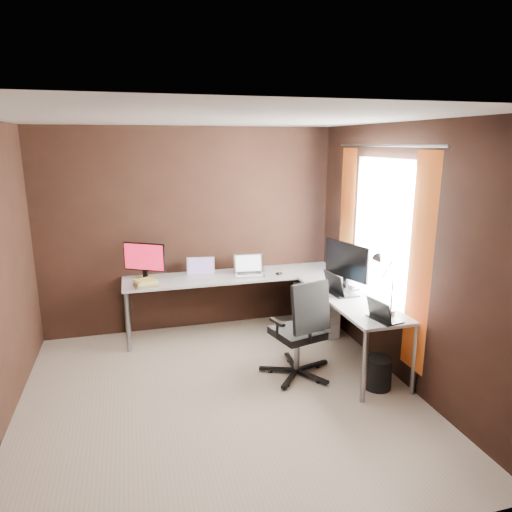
{
  "coord_description": "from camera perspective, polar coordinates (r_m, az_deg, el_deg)",
  "views": [
    {
      "loc": [
        -0.7,
        -3.75,
        2.31
      ],
      "look_at": [
        0.61,
        0.95,
        1.09
      ],
      "focal_mm": 32.0,
      "sensor_mm": 36.0,
      "label": 1
    }
  ],
  "objects": [
    {
      "name": "wastebasket",
      "position": [
        4.68,
        14.97,
        -13.92
      ],
      "size": [
        0.35,
        0.35,
        0.31
      ],
      "primitive_type": "cylinder",
      "rotation": [
        0.0,
        0.0,
        -0.41
      ],
      "color": "black",
      "rests_on": "ground"
    },
    {
      "name": "drawer_pedestal",
      "position": [
        5.71,
        7.52,
        -6.73
      ],
      "size": [
        0.42,
        0.5,
        0.6
      ],
      "primitive_type": "cube",
      "color": "silver",
      "rests_on": "ground"
    },
    {
      "name": "desk_lamp",
      "position": [
        4.39,
        15.61,
        -2.49
      ],
      "size": [
        0.19,
        0.22,
        0.59
      ],
      "rotation": [
        0.0,
        0.0,
        0.23
      ],
      "color": "slate",
      "rests_on": "desk"
    },
    {
      "name": "monitor_left",
      "position": [
        5.47,
        -13.79,
        -0.42
      ],
      "size": [
        0.46,
        0.28,
        0.45
      ],
      "rotation": [
        0.0,
        0.0,
        -0.52
      ],
      "color": "black",
      "rests_on": "desk"
    },
    {
      "name": "laptop_silver",
      "position": [
        5.61,
        -0.88,
        -1.79
      ],
      "size": [
        0.38,
        0.29,
        0.24
      ],
      "rotation": [
        0.0,
        0.0,
        -0.11
      ],
      "color": "silver",
      "rests_on": "desk"
    },
    {
      "name": "monitor_right",
      "position": [
        5.09,
        11.26,
        -0.85
      ],
      "size": [
        0.24,
        0.62,
        0.52
      ],
      "rotation": [
        0.0,
        0.0,
        1.88
      ],
      "color": "black",
      "rests_on": "desk"
    },
    {
      "name": "desk",
      "position": [
        5.29,
        2.24,
        -3.97
      ],
      "size": [
        2.65,
        2.25,
        0.73
      ],
      "color": "silver",
      "rests_on": "ground"
    },
    {
      "name": "laptop_white",
      "position": [
        5.55,
        -6.91,
        -2.09
      ],
      "size": [
        0.37,
        0.29,
        0.22
      ],
      "rotation": [
        0.0,
        0.0,
        -0.18
      ],
      "color": "silver",
      "rests_on": "desk"
    },
    {
      "name": "book_stack",
      "position": [
        5.3,
        -13.64,
        -3.29
      ],
      "size": [
        0.29,
        0.26,
        0.08
      ],
      "rotation": [
        0.0,
        0.0,
        0.29
      ],
      "color": "#957350",
      "rests_on": "desk"
    },
    {
      "name": "office_chair",
      "position": [
        4.7,
        5.42,
        -11.36
      ],
      "size": [
        0.58,
        0.6,
        1.03
      ],
      "rotation": [
        0.0,
        0.0,
        0.25
      ],
      "color": "black",
      "rests_on": "ground"
    },
    {
      "name": "room",
      "position": [
        4.09,
        -0.24,
        -0.63
      ],
      "size": [
        3.6,
        3.6,
        2.5
      ],
      "color": "tan",
      "rests_on": "ground"
    },
    {
      "name": "laptop_black_big",
      "position": [
        4.98,
        10.28,
        -4.07
      ],
      "size": [
        0.29,
        0.38,
        0.24
      ],
      "rotation": [
        0.0,
        0.0,
        1.67
      ],
      "color": "black",
      "rests_on": "desk"
    },
    {
      "name": "mouse_corner",
      "position": [
        5.6,
        2.88,
        -2.19
      ],
      "size": [
        0.1,
        0.07,
        0.03
      ],
      "primitive_type": "ellipsoid",
      "rotation": [
        0.0,
        0.0,
        0.17
      ],
      "color": "black",
      "rests_on": "desk"
    },
    {
      "name": "mouse_left",
      "position": [
        5.28,
        -14.08,
        -3.61
      ],
      "size": [
        0.1,
        0.07,
        0.03
      ],
      "primitive_type": "ellipsoid",
      "rotation": [
        0.0,
        0.0,
        -0.2
      ],
      "color": "black",
      "rests_on": "desk"
    },
    {
      "name": "laptop_black_small",
      "position": [
        4.36,
        15.56,
        -7.16
      ],
      "size": [
        0.27,
        0.33,
        0.2
      ],
      "rotation": [
        0.0,
        0.0,
        1.76
      ],
      "color": "black",
      "rests_on": "desk"
    }
  ]
}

